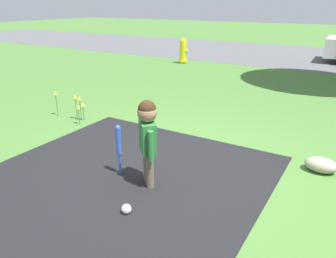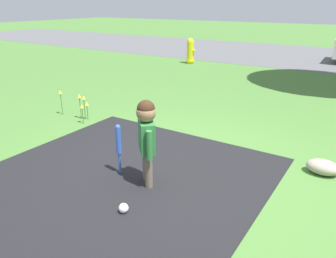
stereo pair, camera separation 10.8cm
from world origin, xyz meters
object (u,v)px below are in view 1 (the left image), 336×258
at_px(fire_hydrant, 183,51).
at_px(baseball_bat, 119,143).
at_px(child, 148,131).
at_px(sports_ball, 126,209).

bearing_deg(fire_hydrant, baseball_bat, -66.80).
height_order(child, fire_hydrant, child).
distance_m(child, fire_hydrant, 7.50).
relative_size(baseball_bat, sports_ball, 6.30).
bearing_deg(baseball_bat, child, -1.00).
height_order(child, sports_ball, child).
relative_size(sports_ball, fire_hydrant, 0.12).
height_order(child, baseball_bat, child).
distance_m(child, baseball_bat, 0.45).
relative_size(child, fire_hydrant, 1.19).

